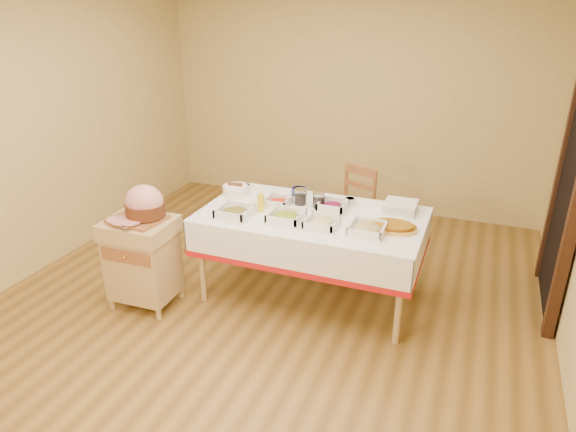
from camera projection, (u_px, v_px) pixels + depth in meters
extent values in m
plane|color=olive|center=(265.00, 304.00, 4.34)|extent=(5.00, 5.00, 0.00)
plane|color=tan|center=(350.00, 100.00, 5.98)|extent=(4.50, 0.00, 4.50)
plane|color=tan|center=(33.00, 130.00, 4.59)|extent=(0.00, 5.00, 5.00)
cube|color=black|center=(572.00, 186.00, 3.96)|extent=(0.06, 0.90, 2.10)
cube|color=#341B10|center=(576.00, 209.00, 3.54)|extent=(0.08, 0.10, 2.10)
cube|color=#341B10|center=(563.00, 168.00, 4.40)|extent=(0.08, 0.10, 2.10)
cube|color=tan|center=(312.00, 217.00, 4.21)|extent=(1.80, 1.00, 0.04)
cylinder|color=tan|center=(202.00, 263.00, 4.28)|extent=(0.05, 0.05, 0.71)
cylinder|color=tan|center=(246.00, 225.00, 5.00)|extent=(0.05, 0.05, 0.71)
cylinder|color=tan|center=(399.00, 302.00, 3.73)|extent=(0.05, 0.05, 0.71)
cylinder|color=tan|center=(416.00, 253.00, 4.45)|extent=(0.05, 0.05, 0.71)
cube|color=white|center=(312.00, 214.00, 4.20)|extent=(1.82, 1.02, 0.01)
cube|color=tan|center=(144.00, 265.00, 4.24)|extent=(0.51, 0.43, 0.54)
cube|color=tan|center=(139.00, 228.00, 4.10)|extent=(0.55, 0.47, 0.13)
cube|color=#945930|center=(125.00, 257.00, 3.98)|extent=(0.45, 0.03, 0.11)
sphere|color=gold|center=(124.00, 257.00, 3.98)|extent=(0.03, 0.03, 0.03)
cylinder|color=tan|center=(112.00, 303.00, 4.28)|extent=(0.04, 0.04, 0.09)
cylinder|color=tan|center=(139.00, 283.00, 4.59)|extent=(0.04, 0.04, 0.09)
cylinder|color=tan|center=(158.00, 314.00, 4.13)|extent=(0.04, 0.04, 0.09)
cylinder|color=tan|center=(182.00, 292.00, 4.44)|extent=(0.04, 0.04, 0.09)
cube|color=#945930|center=(348.00, 214.00, 5.01)|extent=(0.52, 0.51, 0.03)
cylinder|color=#945930|center=(322.00, 236.00, 5.10)|extent=(0.03, 0.03, 0.43)
cylinder|color=#945930|center=(344.00, 225.00, 5.32)|extent=(0.03, 0.03, 0.43)
cylinder|color=#945930|center=(350.00, 246.00, 4.87)|extent=(0.03, 0.03, 0.43)
cylinder|color=#945930|center=(371.00, 235.00, 5.10)|extent=(0.03, 0.03, 0.43)
cylinder|color=#945930|center=(346.00, 185.00, 5.15)|extent=(0.03, 0.03, 0.46)
cylinder|color=#945930|center=(374.00, 193.00, 4.93)|extent=(0.03, 0.03, 0.46)
cube|color=#945930|center=(361.00, 170.00, 4.96)|extent=(0.35, 0.17, 0.09)
cube|color=#945930|center=(138.00, 219.00, 4.07)|extent=(0.41, 0.33, 0.03)
ellipsoid|color=#DA8D8D|center=(144.00, 201.00, 4.03)|extent=(0.31, 0.28, 0.26)
cylinder|color=#542813|center=(145.00, 209.00, 4.06)|extent=(0.31, 0.31, 0.10)
cube|color=silver|center=(119.00, 224.00, 3.94)|extent=(0.26, 0.11, 0.00)
cylinder|color=silver|center=(125.00, 217.00, 4.05)|extent=(0.30, 0.09, 0.01)
cube|color=white|center=(235.00, 215.00, 4.15)|extent=(0.26, 0.26, 0.02)
ellipsoid|color=#A93913|center=(235.00, 212.00, 4.14)|extent=(0.20, 0.20, 0.07)
cylinder|color=silver|center=(240.00, 214.00, 4.10)|extent=(0.16, 0.01, 0.12)
cube|color=white|center=(286.00, 220.00, 4.08)|extent=(0.26, 0.26, 0.02)
ellipsoid|color=gold|center=(286.00, 217.00, 4.07)|extent=(0.20, 0.20, 0.07)
cylinder|color=silver|center=(292.00, 219.00, 4.02)|extent=(0.15, 0.01, 0.11)
cube|color=white|center=(321.00, 226.00, 3.97)|extent=(0.24, 0.24, 0.01)
ellipsoid|color=#DBC674|center=(321.00, 223.00, 3.96)|extent=(0.18, 0.18, 0.06)
cylinder|color=silver|center=(327.00, 225.00, 3.92)|extent=(0.13, 0.01, 0.10)
cube|color=white|center=(367.00, 232.00, 3.87)|extent=(0.27, 0.27, 0.01)
ellipsoid|color=tan|center=(367.00, 229.00, 3.86)|extent=(0.20, 0.20, 0.07)
cylinder|color=silver|center=(374.00, 231.00, 3.81)|extent=(0.14, 0.01, 0.10)
cube|color=white|center=(278.00, 204.00, 4.38)|extent=(0.21, 0.21, 0.01)
ellipsoid|color=red|center=(278.00, 202.00, 4.37)|extent=(0.16, 0.16, 0.05)
cylinder|color=silver|center=(282.00, 203.00, 4.34)|extent=(0.14, 0.01, 0.10)
cube|color=white|center=(332.00, 209.00, 4.29)|extent=(0.23, 0.23, 0.02)
ellipsoid|color=maroon|center=(332.00, 206.00, 4.28)|extent=(0.17, 0.17, 0.06)
cylinder|color=silver|center=(337.00, 207.00, 4.24)|extent=(0.15, 0.01, 0.11)
cylinder|color=white|center=(244.00, 187.00, 4.71)|extent=(0.13, 0.13, 0.06)
cylinder|color=black|center=(244.00, 185.00, 4.70)|extent=(0.10, 0.10, 0.02)
cylinder|color=navy|center=(299.00, 191.00, 4.61)|extent=(0.14, 0.14, 0.06)
cylinder|color=maroon|center=(299.00, 189.00, 4.61)|extent=(0.11, 0.11, 0.02)
cylinder|color=white|center=(350.00, 201.00, 4.40)|extent=(0.11, 0.11, 0.05)
cylinder|color=red|center=(350.00, 199.00, 4.39)|extent=(0.08, 0.08, 0.02)
imported|color=white|center=(323.00, 198.00, 4.48)|extent=(0.20, 0.20, 0.04)
imported|color=white|center=(391.00, 208.00, 4.27)|extent=(0.17, 0.17, 0.05)
cylinder|color=silver|center=(300.00, 197.00, 4.38)|extent=(0.10, 0.10, 0.12)
cylinder|color=silver|center=(301.00, 190.00, 4.35)|extent=(0.11, 0.11, 0.01)
cylinder|color=black|center=(300.00, 199.00, 4.39)|extent=(0.08, 0.08, 0.09)
cylinder|color=silver|center=(319.00, 201.00, 4.31)|extent=(0.10, 0.10, 0.12)
cylinder|color=silver|center=(319.00, 193.00, 4.29)|extent=(0.11, 0.11, 0.01)
cylinder|color=black|center=(319.00, 203.00, 4.32)|extent=(0.08, 0.08, 0.09)
cylinder|color=yellow|center=(261.00, 203.00, 4.24)|extent=(0.06, 0.06, 0.14)
cone|color=yellow|center=(261.00, 193.00, 4.20)|extent=(0.04, 0.04, 0.04)
cylinder|color=white|center=(235.00, 190.00, 4.61)|extent=(0.23, 0.23, 0.08)
cube|color=white|center=(400.00, 210.00, 4.25)|extent=(0.26, 0.26, 0.01)
cube|color=white|center=(400.00, 209.00, 4.25)|extent=(0.26, 0.26, 0.01)
cube|color=white|center=(400.00, 207.00, 4.24)|extent=(0.26, 0.26, 0.01)
cube|color=white|center=(401.00, 205.00, 4.23)|extent=(0.26, 0.26, 0.01)
cube|color=white|center=(401.00, 203.00, 4.23)|extent=(0.26, 0.26, 0.01)
ellipsoid|color=gold|center=(393.00, 227.00, 3.92)|extent=(0.36, 0.26, 0.03)
ellipsoid|color=#8E5B0F|center=(393.00, 226.00, 3.91)|extent=(0.31, 0.22, 0.04)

